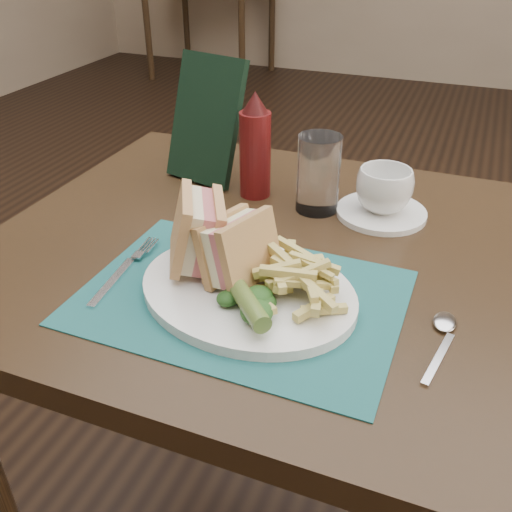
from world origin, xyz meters
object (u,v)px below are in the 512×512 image
at_px(sandwich_half_a, 181,231).
at_px(sandwich_half_b, 227,243).
at_px(plate, 248,291).
at_px(placemat, 241,297).
at_px(saucer, 381,213).
at_px(table_main, 277,417).
at_px(check_presenter, 206,120).
at_px(table_bg_left, 211,26).
at_px(ketchup_bottle, 255,145).
at_px(coffee_cup, 384,190).
at_px(drinking_glass, 318,174).

xyz_separation_m(sandwich_half_a, sandwich_half_b, (0.07, 0.00, -0.00)).
xyz_separation_m(plate, sandwich_half_a, (-0.10, 0.02, 0.06)).
height_order(plate, sandwich_half_b, sandwich_half_b).
distance_m(placemat, saucer, 0.33).
distance_m(table_main, sandwich_half_a, 0.47).
relative_size(saucer, check_presenter, 0.66).
bearing_deg(check_presenter, sandwich_half_a, -56.71).
height_order(table_bg_left, sandwich_half_b, sandwich_half_b).
relative_size(table_bg_left, sandwich_half_a, 8.37).
distance_m(sandwich_half_a, sandwich_half_b, 0.07).
bearing_deg(sandwich_half_b, ketchup_bottle, 123.03).
height_order(table_main, placemat, placemat).
distance_m(sandwich_half_b, coffee_cup, 0.32).
xyz_separation_m(ketchup_bottle, check_presenter, (-0.11, 0.04, 0.02)).
xyz_separation_m(sandwich_half_b, saucer, (0.16, 0.28, -0.06)).
relative_size(plate, sandwich_half_b, 3.12).
distance_m(table_bg_left, coffee_cup, 3.96).
height_order(coffee_cup, check_presenter, check_presenter).
distance_m(table_bg_left, placemat, 4.17).
distance_m(table_main, check_presenter, 0.57).
height_order(sandwich_half_b, saucer, sandwich_half_b).
distance_m(coffee_cup, ketchup_bottle, 0.23).
xyz_separation_m(sandwich_half_b, coffee_cup, (0.16, 0.28, -0.02)).
bearing_deg(check_presenter, coffee_cup, 6.93).
distance_m(table_main, ketchup_bottle, 0.50).
relative_size(table_bg_left, ketchup_bottle, 4.84).
height_order(saucer, drinking_glass, drinking_glass).
distance_m(drinking_glass, check_presenter, 0.24).
bearing_deg(drinking_glass, sandwich_half_b, -100.52).
bearing_deg(ketchup_bottle, sandwich_half_b, -75.98).
relative_size(sandwich_half_a, check_presenter, 0.47).
relative_size(table_bg_left, check_presenter, 3.93).
xyz_separation_m(plate, coffee_cup, (0.12, 0.30, 0.04)).
distance_m(table_bg_left, sandwich_half_a, 4.11).
distance_m(placemat, drinking_glass, 0.29).
bearing_deg(sandwich_half_a, placemat, -40.18).
xyz_separation_m(table_bg_left, sandwich_half_b, (1.79, -3.71, 0.44)).
bearing_deg(placemat, sandwich_half_b, 143.05).
relative_size(table_main, table_bg_left, 1.00).
bearing_deg(plate, table_main, 102.80).
distance_m(table_main, sandwich_half_b, 0.46).
distance_m(table_main, drinking_glass, 0.46).
bearing_deg(placemat, drinking_glass, 86.00).
distance_m(plate, sandwich_half_a, 0.12).
bearing_deg(plate, check_presenter, 135.18).
xyz_separation_m(plate, sandwich_half_b, (-0.04, 0.02, 0.06)).
bearing_deg(saucer, check_presenter, 173.47).
height_order(sandwich_half_b, coffee_cup, sandwich_half_b).
height_order(table_main, table_bg_left, same).
height_order(table_main, plate, plate).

